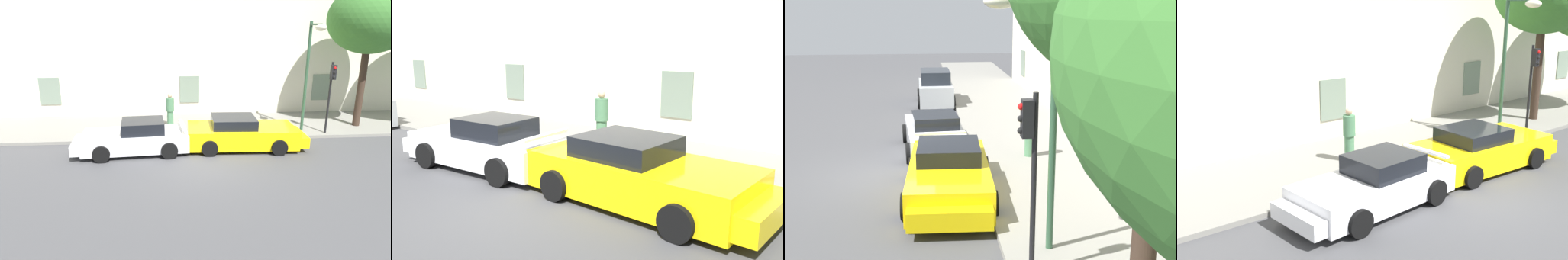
# 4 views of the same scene
# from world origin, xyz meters

# --- Properties ---
(ground_plane) EXTENTS (80.00, 80.00, 0.00)m
(ground_plane) POSITION_xyz_m (0.00, 0.00, 0.00)
(ground_plane) COLOR #444447
(sidewalk) EXTENTS (60.00, 4.45, 0.14)m
(sidewalk) POSITION_xyz_m (0.00, 4.71, 0.07)
(sidewalk) COLOR gray
(sidewalk) RESTS_ON ground
(building_facade) EXTENTS (38.56, 4.45, 12.47)m
(building_facade) POSITION_xyz_m (0.00, 8.91, 6.26)
(building_facade) COLOR beige
(building_facade) RESTS_ON ground
(sportscar_red_lead) EXTENTS (4.75, 2.33, 1.37)m
(sportscar_red_lead) POSITION_xyz_m (-2.73, 1.30, 0.60)
(sportscar_red_lead) COLOR white
(sportscar_red_lead) RESTS_ON ground
(sportscar_yellow_flank) EXTENTS (5.06, 2.43, 1.36)m
(sportscar_yellow_flank) POSITION_xyz_m (2.07, 1.58, 0.60)
(sportscar_yellow_flank) COLOR yellow
(sportscar_yellow_flank) RESTS_ON ground
(tree_near_kerb) EXTENTS (3.94, 3.94, 6.88)m
(tree_near_kerb) POSITION_xyz_m (8.38, 3.97, 5.35)
(tree_near_kerb) COLOR #38281E
(tree_near_kerb) RESTS_ON sidewalk
(traffic_light) EXTENTS (0.22, 0.36, 3.36)m
(traffic_light) POSITION_xyz_m (6.26, 2.79, 2.44)
(traffic_light) COLOR black
(traffic_light) RESTS_ON sidewalk
(street_lamp) EXTENTS (0.44, 1.42, 5.13)m
(street_lamp) POSITION_xyz_m (5.31, 2.99, 3.73)
(street_lamp) COLOR #2D5138
(street_lamp) RESTS_ON sidewalk
(pedestrian_admiring) EXTENTS (0.51, 0.51, 1.73)m
(pedestrian_admiring) POSITION_xyz_m (-1.13, 4.36, 1.02)
(pedestrian_admiring) COLOR #4C7F59
(pedestrian_admiring) RESTS_ON sidewalk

